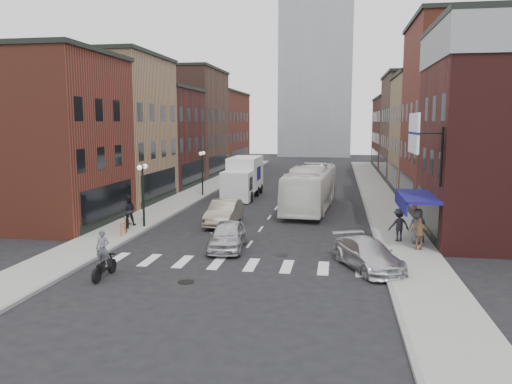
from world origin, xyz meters
TOP-DOWN VIEW (x-y plane):
  - ground at (0.00, 0.00)m, footprint 160.00×160.00m
  - sidewalk_left at (-8.50, 22.00)m, footprint 3.00×74.00m
  - sidewalk_right at (8.50, 22.00)m, footprint 3.00×74.00m
  - curb_left at (-7.00, 22.00)m, footprint 0.20×74.00m
  - curb_right at (7.00, 22.00)m, footprint 0.20×74.00m
  - crosswalk_stripes at (0.00, -3.00)m, footprint 12.00×2.20m
  - bldg_left_near at (-14.99, 4.50)m, footprint 10.30×9.20m
  - bldg_left_mid_a at (-14.99, 14.00)m, footprint 10.30×10.20m
  - bldg_left_mid_b at (-14.99, 24.00)m, footprint 10.30×10.20m
  - bldg_left_far_a at (-14.99, 35.00)m, footprint 10.30×12.20m
  - bldg_left_far_b at (-14.99, 49.00)m, footprint 10.30×16.20m
  - bldg_right_mid_a at (15.00, 14.00)m, footprint 10.30×10.20m
  - bldg_right_mid_b at (14.99, 24.00)m, footprint 10.30×10.20m
  - bldg_right_far_a at (14.99, 35.00)m, footprint 10.30×12.20m
  - bldg_right_far_b at (14.99, 49.00)m, footprint 10.30×16.20m
  - awning_blue at (8.93, 2.50)m, footprint 1.80×5.00m
  - billboard_sign at (8.59, 0.50)m, footprint 1.52×3.00m
  - distant_tower at (0.00, 78.00)m, footprint 14.00×14.00m
  - streetlamp_near at (-7.40, 4.00)m, footprint 0.32×1.22m
  - streetlamp_far at (-7.40, 18.00)m, footprint 0.32×1.22m
  - bike_rack at (-7.60, 1.30)m, footprint 0.08×0.68m
  - box_truck at (-3.66, 18.12)m, footprint 2.60×8.21m
  - motorcycle_rider at (-5.19, -6.06)m, footprint 0.62×2.12m
  - transit_bus at (2.71, 12.81)m, footprint 3.74×12.30m
  - sedan_left_near at (-0.97, -0.26)m, footprint 2.15×4.54m
  - sedan_left_far at (-2.60, 6.00)m, footprint 1.74×4.96m
  - curb_car at (6.23, -2.76)m, footprint 3.67×5.09m
  - parked_bicycle at (-7.91, 2.59)m, footprint 1.21×1.98m
  - ped_left_solo at (-8.47, 4.09)m, footprint 1.07×0.83m
  - ped_right_a at (8.20, 2.52)m, footprint 1.32×0.95m
  - ped_right_b at (9.03, 0.64)m, footprint 1.03×0.55m
  - ped_right_c at (9.15, 2.14)m, footprint 1.02×0.73m

SIDE VIEW (x-z plane):
  - ground at x=0.00m, z-range 0.00..0.00m
  - curb_left at x=-7.00m, z-range -0.08..0.08m
  - curb_right at x=7.00m, z-range -0.08..0.08m
  - crosswalk_stripes at x=0.00m, z-range -0.01..0.01m
  - sidewalk_left at x=-8.50m, z-range 0.00..0.15m
  - sidewalk_right at x=8.50m, z-range 0.00..0.15m
  - bike_rack at x=-7.60m, z-range 0.15..0.95m
  - parked_bicycle at x=-7.91m, z-range 0.15..1.13m
  - curb_car at x=6.23m, z-range 0.00..1.37m
  - sedan_left_near at x=-0.97m, z-range 0.00..1.50m
  - sedan_left_far at x=-2.60m, z-range 0.00..1.63m
  - motorcycle_rider at x=-5.19m, z-range -0.07..2.09m
  - ped_right_b at x=9.03m, z-range 0.15..1.88m
  - ped_right_a at x=8.20m, z-range 0.15..1.99m
  - ped_right_c at x=9.15m, z-range 0.15..2.08m
  - ped_left_solo at x=-8.47m, z-range 0.15..2.09m
  - transit_bus at x=2.71m, z-range 0.00..3.38m
  - box_truck at x=-3.66m, z-range -0.02..3.55m
  - awning_blue at x=8.93m, z-range 2.24..3.02m
  - streetlamp_near at x=-7.40m, z-range 0.86..4.97m
  - streetlamp_far at x=-7.40m, z-range 0.86..4.97m
  - bldg_right_far_b at x=14.99m, z-range 0.00..10.30m
  - bldg_left_mid_b at x=-14.99m, z-range 0.00..10.30m
  - bldg_left_far_b at x=-14.99m, z-range 0.00..11.30m
  - bldg_right_mid_b at x=14.99m, z-range 0.00..11.30m
  - bldg_left_near at x=-14.99m, z-range 0.00..11.30m
  - billboard_sign at x=8.59m, z-range 4.28..7.98m
  - bldg_right_far_a at x=14.99m, z-range 0.00..12.30m
  - bldg_left_mid_a at x=-14.99m, z-range 0.00..12.30m
  - bldg_left_far_a at x=-14.99m, z-range 0.00..13.30m
  - bldg_right_mid_a at x=15.00m, z-range 0.00..14.30m
  - distant_tower at x=0.00m, z-range 0.00..50.00m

